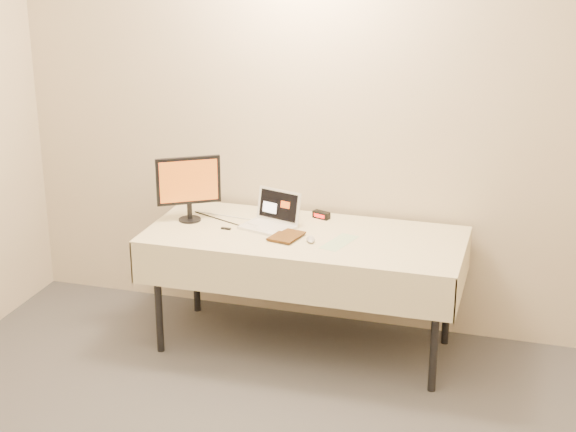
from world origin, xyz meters
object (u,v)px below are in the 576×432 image
(laptop, at_px, (272,218))
(monitor, at_px, (189,184))
(table, at_px, (305,244))
(book, at_px, (275,219))

(laptop, xyz_separation_m, monitor, (-0.51, -0.04, 0.18))
(table, bearing_deg, book, -154.42)
(table, relative_size, laptop, 5.20)
(table, relative_size, book, 8.97)
(laptop, distance_m, book, 0.17)
(laptop, bearing_deg, table, -1.31)
(laptop, distance_m, monitor, 0.55)
(monitor, bearing_deg, book, -41.76)
(monitor, bearing_deg, laptop, -26.44)
(table, bearing_deg, laptop, 161.69)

